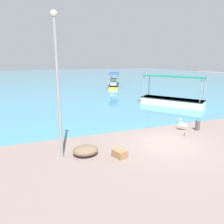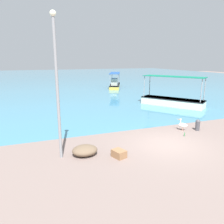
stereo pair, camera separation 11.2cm
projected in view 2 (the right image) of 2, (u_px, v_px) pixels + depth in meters
The scene contains 10 objects.
ground at pixel (167, 144), 12.24m from camera, with size 120.00×120.00×0.00m, color gray.
harbor_water at pixel (58, 78), 55.86m from camera, with size 110.00×90.00×0.00m, color teal.
fishing_boat_center at pixel (115, 84), 35.97m from camera, with size 3.90×6.25×2.46m.
fishing_boat_near_left at pixel (172, 100), 22.18m from camera, with size 4.91×6.08×2.99m.
pelican at pixel (183, 125), 14.54m from camera, with size 0.61×0.68×0.80m.
lamp_post at pixel (57, 81), 9.75m from camera, with size 0.28×0.28×6.65m.
mooring_bollard at pixel (198, 125), 14.54m from camera, with size 0.31×0.31×0.76m.
net_pile at pixel (85, 150), 10.82m from camera, with size 1.26×1.07×0.50m, color brown.
cargo_crate at pixel (119, 154), 10.59m from camera, with size 0.65×0.50×0.37m, color #976B46.
glass_bottle at pixel (184, 135), 13.50m from camera, with size 0.07×0.07×0.27m.
Camera 2 is at (-6.96, -9.63, 4.65)m, focal length 35.00 mm.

